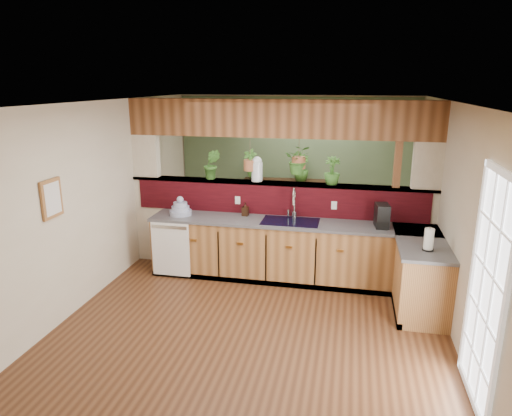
% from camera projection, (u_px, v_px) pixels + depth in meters
% --- Properties ---
extents(ground, '(4.60, 7.00, 0.01)m').
position_uv_depth(ground, '(260.00, 308.00, 5.93)').
color(ground, '#4D2B17').
rests_on(ground, ground).
extents(ceiling, '(4.60, 7.00, 0.01)m').
position_uv_depth(ceiling, '(260.00, 103.00, 5.23)').
color(ceiling, brown).
rests_on(ceiling, ground).
extents(wall_back, '(4.60, 0.02, 2.60)m').
position_uv_depth(wall_back, '(296.00, 164.00, 8.88)').
color(wall_back, beige).
rests_on(wall_back, ground).
extents(wall_front, '(4.60, 0.02, 2.60)m').
position_uv_depth(wall_front, '(122.00, 401.00, 2.28)').
color(wall_front, beige).
rests_on(wall_front, ground).
extents(wall_left, '(0.02, 7.00, 2.60)m').
position_uv_depth(wall_left, '(90.00, 202.00, 6.04)').
color(wall_left, beige).
rests_on(wall_left, ground).
extents(wall_right, '(0.02, 7.00, 2.60)m').
position_uv_depth(wall_right, '(460.00, 224.00, 5.12)').
color(wall_right, beige).
rests_on(wall_right, ground).
extents(pass_through_partition, '(4.60, 0.21, 2.60)m').
position_uv_depth(pass_through_partition, '(280.00, 195.00, 6.87)').
color(pass_through_partition, beige).
rests_on(pass_through_partition, ground).
extents(pass_through_ledge, '(4.60, 0.21, 0.04)m').
position_uv_depth(pass_through_ledge, '(278.00, 183.00, 6.83)').
color(pass_through_ledge, brown).
rests_on(pass_through_ledge, ground).
extents(header_beam, '(4.60, 0.15, 0.55)m').
position_uv_depth(header_beam, '(279.00, 119.00, 6.58)').
color(header_beam, brown).
rests_on(header_beam, ground).
extents(sage_backwall, '(4.55, 0.02, 2.55)m').
position_uv_depth(sage_backwall, '(295.00, 164.00, 8.86)').
color(sage_backwall, '#506646').
rests_on(sage_backwall, ground).
extents(countertop, '(4.14, 1.52, 0.90)m').
position_uv_depth(countertop, '(330.00, 257.00, 6.46)').
color(countertop, brown).
rests_on(countertop, ground).
extents(dishwasher, '(0.58, 0.03, 0.82)m').
position_uv_depth(dishwasher, '(171.00, 249.00, 6.72)').
color(dishwasher, white).
rests_on(dishwasher, ground).
extents(navy_sink, '(0.82, 0.50, 0.18)m').
position_uv_depth(navy_sink, '(290.00, 227.00, 6.58)').
color(navy_sink, black).
rests_on(navy_sink, countertop).
extents(french_door, '(0.06, 1.02, 2.16)m').
position_uv_depth(french_door, '(486.00, 295.00, 3.97)').
color(french_door, white).
rests_on(french_door, ground).
extents(framed_print, '(0.04, 0.35, 0.45)m').
position_uv_depth(framed_print, '(52.00, 199.00, 5.21)').
color(framed_print, brown).
rests_on(framed_print, wall_left).
extents(faucet, '(0.21, 0.21, 0.47)m').
position_uv_depth(faucet, '(294.00, 202.00, 6.63)').
color(faucet, '#B7B7B2').
rests_on(faucet, countertop).
extents(dish_stack, '(0.33, 0.33, 0.29)m').
position_uv_depth(dish_stack, '(181.00, 209.00, 6.86)').
color(dish_stack, '#97A1C3').
rests_on(dish_stack, countertop).
extents(soap_dispenser, '(0.10, 0.10, 0.20)m').
position_uv_depth(soap_dispenser, '(245.00, 209.00, 6.82)').
color(soap_dispenser, '#321E12').
rests_on(soap_dispenser, countertop).
extents(coffee_maker, '(0.17, 0.29, 0.32)m').
position_uv_depth(coffee_maker, '(382.00, 217.00, 6.26)').
color(coffee_maker, black).
rests_on(coffee_maker, countertop).
extents(paper_towel, '(0.13, 0.13, 0.29)m').
position_uv_depth(paper_towel, '(429.00, 240.00, 5.40)').
color(paper_towel, black).
rests_on(paper_towel, countertop).
extents(glass_jar, '(0.17, 0.17, 0.37)m').
position_uv_depth(glass_jar, '(257.00, 169.00, 6.84)').
color(glass_jar, silver).
rests_on(glass_jar, pass_through_ledge).
extents(ledge_plant_left, '(0.28, 0.24, 0.46)m').
position_uv_depth(ledge_plant_left, '(212.00, 164.00, 6.97)').
color(ledge_plant_left, '#326422').
rests_on(ledge_plant_left, pass_through_ledge).
extents(ledge_plant_right, '(0.26, 0.26, 0.41)m').
position_uv_depth(ledge_plant_right, '(332.00, 171.00, 6.62)').
color(ledge_plant_right, '#326422').
rests_on(ledge_plant_right, pass_through_ledge).
extents(hanging_plant_a, '(0.24, 0.19, 0.53)m').
position_uv_depth(hanging_plant_a, '(250.00, 154.00, 6.81)').
color(hanging_plant_a, brown).
rests_on(hanging_plant_a, header_beam).
extents(hanging_plant_b, '(0.39, 0.34, 0.55)m').
position_uv_depth(hanging_plant_b, '(299.00, 147.00, 6.63)').
color(hanging_plant_b, brown).
rests_on(hanging_plant_b, header_beam).
extents(shelving_console, '(1.59, 0.58, 1.04)m').
position_uv_depth(shelving_console, '(284.00, 206.00, 8.89)').
color(shelving_console, black).
rests_on(shelving_console, ground).
extents(shelf_plant_a, '(0.27, 0.23, 0.43)m').
position_uv_depth(shelf_plant_a, '(251.00, 168.00, 8.83)').
color(shelf_plant_a, '#326422').
rests_on(shelf_plant_a, shelving_console).
extents(shelf_plant_b, '(0.32, 0.32, 0.50)m').
position_uv_depth(shelf_plant_b, '(301.00, 168.00, 8.63)').
color(shelf_plant_b, '#326422').
rests_on(shelf_plant_b, shelving_console).
extents(floor_plant, '(0.65, 0.57, 0.68)m').
position_uv_depth(floor_plant, '(350.00, 229.00, 8.00)').
color(floor_plant, '#326422').
rests_on(floor_plant, ground).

